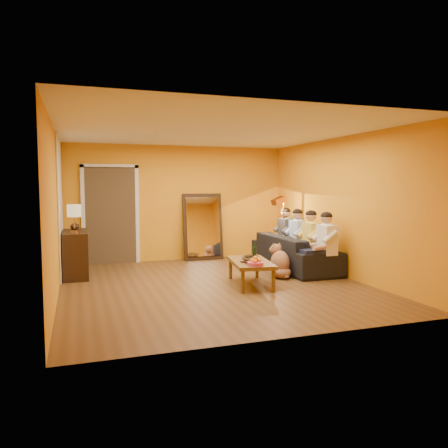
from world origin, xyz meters
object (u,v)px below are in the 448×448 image
object	(u,v)px
coffee_table	(251,273)
laptop	(253,256)
vase	(75,225)
person_far_right	(286,236)
sofa	(294,252)
wine_bottle	(254,252)
person_far_left	(327,245)
person_mid_right	(298,238)
tumbler	(254,257)
dog	(280,260)
floor_lamp	(283,231)
table_lamp	(74,219)
mirror_frame	(203,226)
sideboard	(75,254)
person_mid_left	(311,242)

from	to	relation	value
coffee_table	laptop	distance (m)	0.45
coffee_table	vase	xyz separation A→B (m)	(-2.84, 1.99, 0.73)
coffee_table	person_far_right	xyz separation A→B (m)	(1.53, 1.72, 0.40)
sofa	coffee_table	size ratio (longest dim) A/B	1.94
coffee_table	wine_bottle	xyz separation A→B (m)	(0.05, -0.05, 0.37)
coffee_table	person_far_left	distance (m)	1.59
person_mid_right	person_far_right	world-z (taller)	same
tumbler	dog	bearing A→B (deg)	23.09
floor_lamp	laptop	world-z (taller)	floor_lamp
sofa	tumbler	xyz separation A→B (m)	(-1.28, -0.95, 0.12)
table_lamp	floor_lamp	world-z (taller)	floor_lamp
sofa	person_far_right	bearing A→B (deg)	-11.31
mirror_frame	vase	size ratio (longest dim) A/B	8.57
mirror_frame	sideboard	distance (m)	3.01
floor_lamp	dog	distance (m)	1.50
sideboard	person_far_right	xyz separation A→B (m)	(4.37, -0.01, 0.18)
sideboard	coffee_table	xyz separation A→B (m)	(2.84, -1.74, -0.21)
wine_bottle	coffee_table	bearing A→B (deg)	135.00
floor_lamp	person_mid_right	world-z (taller)	floor_lamp
dog	person_mid_left	xyz separation A→B (m)	(0.79, 0.24, 0.29)
sofa	tumbler	distance (m)	1.60
wine_bottle	laptop	distance (m)	0.44
table_lamp	coffee_table	size ratio (longest dim) A/B	0.42
table_lamp	person_far_right	size ratio (longest dim) A/B	0.42
person_mid_left	wine_bottle	size ratio (longest dim) A/B	3.94
coffee_table	tumbler	size ratio (longest dim) A/B	12.38
person_far_right	tumbler	size ratio (longest dim) A/B	12.38
person_mid_right	wine_bottle	distance (m)	1.92
table_lamp	person_mid_right	size ratio (longest dim) A/B	0.42
sideboard	person_mid_left	bearing A→B (deg)	-14.28
person_far_right	wine_bottle	bearing A→B (deg)	-129.87
tumbler	laptop	bearing A→B (deg)	75.38
person_far_right	laptop	xyz separation A→B (m)	(-1.35, -1.37, -0.18)
table_lamp	wine_bottle	xyz separation A→B (m)	(2.89, -1.49, -0.53)
dog	person_far_right	size ratio (longest dim) A/B	0.53
person_far_left	person_far_right	xyz separation A→B (m)	(0.00, 1.65, 0.00)
table_lamp	vase	distance (m)	0.57
tumbler	laptop	size ratio (longest dim) A/B	0.29
sideboard	tumbler	size ratio (longest dim) A/B	11.97
mirror_frame	sofa	bearing A→B (deg)	-50.23
person_far_left	laptop	bearing A→B (deg)	168.48
sofa	tumbler	world-z (taller)	sofa
mirror_frame	dog	bearing A→B (deg)	-71.95
person_mid_right	wine_bottle	xyz separation A→B (m)	(-1.48, -1.22, -0.03)
person_far_left	vase	xyz separation A→B (m)	(-4.37, 1.91, 0.33)
person_mid_right	wine_bottle	bearing A→B (deg)	-140.44
sideboard	person_mid_right	world-z (taller)	person_mid_right
coffee_table	person_far_left	xyz separation A→B (m)	(1.53, 0.07, 0.40)
mirror_frame	person_far_right	xyz separation A→B (m)	(1.58, -1.09, -0.15)
person_far_left	laptop	size ratio (longest dim) A/B	3.55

